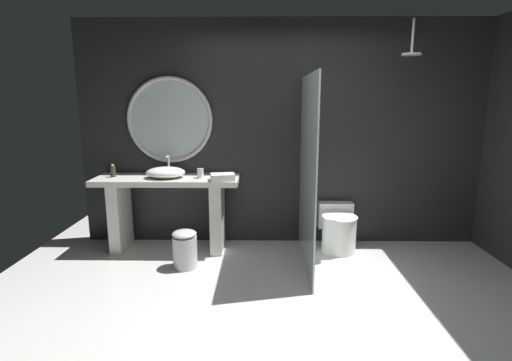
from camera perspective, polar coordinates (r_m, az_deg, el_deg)
The scene contains 12 objects.
ground_plane at distance 3.26m, azimuth 5.77°, elevation -20.01°, with size 5.76×5.76×0.00m, color silver.
back_wall_panel at distance 4.69m, azimuth 4.16°, elevation 6.65°, with size 4.80×0.10×2.60m, color #232326.
vanity_counter at distance 4.60m, azimuth -12.57°, elevation -3.20°, with size 1.61×0.54×0.85m.
vessel_sink at distance 4.50m, azimuth -12.93°, elevation 1.16°, with size 0.43×0.35×0.23m.
tumbler_cup at distance 4.42m, azimuth -8.04°, elevation 1.04°, with size 0.07×0.07×0.11m, color silver.
soap_dispenser at distance 4.71m, azimuth -19.99°, elevation 1.27°, with size 0.06×0.06×0.15m.
round_wall_mirror at distance 4.70m, azimuth -12.37°, elevation 8.52°, with size 0.99×0.05×0.99m.
shower_glass_panel at distance 4.02m, azimuth 7.43°, elevation 1.06°, with size 0.02×1.37×1.95m, color silver.
rain_shower_head at distance 4.49m, azimuth 21.57°, elevation 17.07°, with size 0.19×0.19×0.35m.
toilet at distance 4.65m, azimuth 11.79°, elevation -6.89°, with size 0.40×0.55×0.51m.
waste_bin at distance 4.17m, azimuth -10.25°, elevation -9.69°, with size 0.25×0.25×0.40m.
folded_hand_towel at distance 4.26m, azimuth -4.83°, elevation 0.49°, with size 0.25×0.18×0.07m, color white.
Camera 1 is at (-0.26, -2.76, 1.71)m, focal length 27.67 mm.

